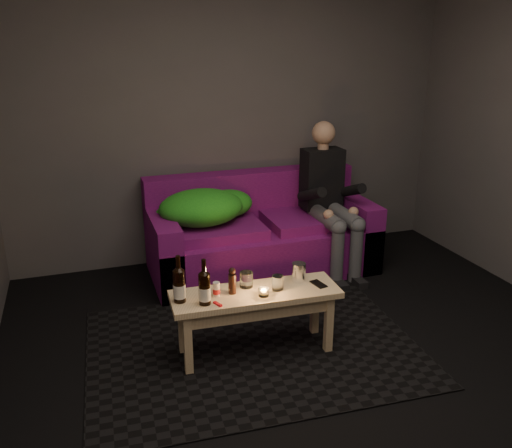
{
  "coord_description": "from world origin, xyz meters",
  "views": [
    {
      "loc": [
        -1.35,
        -2.4,
        1.97
      ],
      "look_at": [
        -0.1,
        1.3,
        0.61
      ],
      "focal_mm": 38.0,
      "sensor_mm": 36.0,
      "label": 1
    }
  ],
  "objects_px": {
    "sofa": "(260,237)",
    "coffee_table": "(256,302)",
    "person": "(329,196)",
    "beer_bottle_a": "(179,285)",
    "steel_cup": "(299,272)",
    "beer_bottle_b": "(205,288)"
  },
  "relations": [
    {
      "from": "beer_bottle_a",
      "to": "person",
      "type": "bearing_deg",
      "value": 35.96
    },
    {
      "from": "coffee_table",
      "to": "beer_bottle_b",
      "type": "relative_size",
      "value": 3.75
    },
    {
      "from": "sofa",
      "to": "beer_bottle_b",
      "type": "distance_m",
      "value": 1.6
    },
    {
      "from": "sofa",
      "to": "person",
      "type": "xyz_separation_m",
      "value": [
        0.57,
        -0.16,
        0.37
      ]
    },
    {
      "from": "sofa",
      "to": "coffee_table",
      "type": "bearing_deg",
      "value": -110.38
    },
    {
      "from": "steel_cup",
      "to": "beer_bottle_b",
      "type": "bearing_deg",
      "value": -169.54
    },
    {
      "from": "sofa",
      "to": "coffee_table",
      "type": "distance_m",
      "value": 1.37
    },
    {
      "from": "beer_bottle_a",
      "to": "steel_cup",
      "type": "distance_m",
      "value": 0.8
    },
    {
      "from": "beer_bottle_a",
      "to": "steel_cup",
      "type": "relative_size",
      "value": 2.41
    },
    {
      "from": "person",
      "to": "sofa",
      "type": "bearing_deg",
      "value": 164.76
    },
    {
      "from": "coffee_table",
      "to": "steel_cup",
      "type": "bearing_deg",
      "value": 10.57
    },
    {
      "from": "sofa",
      "to": "beer_bottle_a",
      "type": "relative_size",
      "value": 6.4
    },
    {
      "from": "sofa",
      "to": "beer_bottle_a",
      "type": "bearing_deg",
      "value": -127.06
    },
    {
      "from": "sofa",
      "to": "steel_cup",
      "type": "xyz_separation_m",
      "value": [
        -0.16,
        -1.22,
        0.2
      ]
    },
    {
      "from": "sofa",
      "to": "steel_cup",
      "type": "distance_m",
      "value": 1.25
    },
    {
      "from": "beer_bottle_b",
      "to": "sofa",
      "type": "bearing_deg",
      "value": 58.67
    },
    {
      "from": "person",
      "to": "beer_bottle_a",
      "type": "distance_m",
      "value": 1.9
    },
    {
      "from": "person",
      "to": "coffee_table",
      "type": "xyz_separation_m",
      "value": [
        -1.05,
        -1.13,
        -0.3
      ]
    },
    {
      "from": "sofa",
      "to": "person",
      "type": "relative_size",
      "value": 1.5
    },
    {
      "from": "sofa",
      "to": "steel_cup",
      "type": "bearing_deg",
      "value": -97.32
    },
    {
      "from": "person",
      "to": "beer_bottle_a",
      "type": "relative_size",
      "value": 4.27
    },
    {
      "from": "beer_bottle_b",
      "to": "person",
      "type": "bearing_deg",
      "value": 40.5
    }
  ]
}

